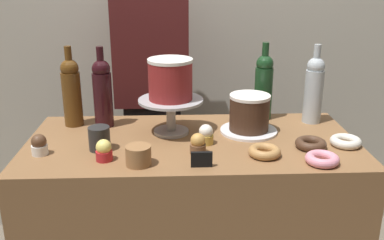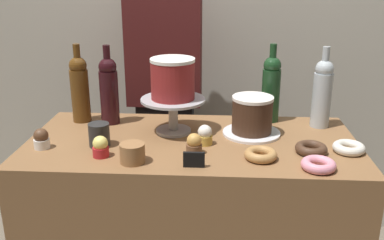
{
  "view_description": "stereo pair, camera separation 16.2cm",
  "coord_description": "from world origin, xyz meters",
  "px_view_note": "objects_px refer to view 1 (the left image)",
  "views": [
    {
      "loc": [
        -0.07,
        -1.53,
        1.5
      ],
      "look_at": [
        0.0,
        0.0,
        0.96
      ],
      "focal_mm": 41.01,
      "sensor_mm": 36.0,
      "label": 1
    },
    {
      "loc": [
        0.1,
        -1.53,
        1.5
      ],
      "look_at": [
        0.0,
        0.0,
        0.96
      ],
      "focal_mm": 41.01,
      "sensor_mm": 36.0,
      "label": 2
    }
  ],
  "objects_px": {
    "cupcake_chocolate": "(39,145)",
    "donut_maple": "(265,152)",
    "wine_bottle_amber": "(71,91)",
    "coffee_cup_ceramic": "(99,138)",
    "white_layer_cake": "(170,79)",
    "barista_figure": "(153,104)",
    "donut_pink": "(322,159)",
    "chocolate_round_cake": "(249,112)",
    "price_sign_chalkboard": "(202,159)",
    "cupcake_caramel": "(198,144)",
    "wine_bottle_dark_red": "(102,92)",
    "wine_bottle_clear": "(314,88)",
    "cupcake_vanilla": "(206,135)",
    "cake_stand_pedestal": "(171,110)",
    "donut_chocolate": "(311,144)",
    "cookie_stack": "(138,156)",
    "cupcake_lemon": "(104,151)",
    "wine_bottle_green": "(264,85)",
    "donut_sugar": "(346,141)"
  },
  "relations": [
    {
      "from": "cupcake_vanilla",
      "to": "price_sign_chalkboard",
      "type": "height_order",
      "value": "cupcake_vanilla"
    },
    {
      "from": "cake_stand_pedestal",
      "to": "wine_bottle_dark_red",
      "type": "bearing_deg",
      "value": 160.96
    },
    {
      "from": "cupcake_vanilla",
      "to": "barista_figure",
      "type": "height_order",
      "value": "barista_figure"
    },
    {
      "from": "wine_bottle_amber",
      "to": "wine_bottle_clear",
      "type": "xyz_separation_m",
      "value": [
        0.99,
        -0.0,
        0.0
      ]
    },
    {
      "from": "cupcake_chocolate",
      "to": "donut_pink",
      "type": "bearing_deg",
      "value": -6.98
    },
    {
      "from": "donut_maple",
      "to": "donut_sugar",
      "type": "height_order",
      "value": "same"
    },
    {
      "from": "chocolate_round_cake",
      "to": "wine_bottle_green",
      "type": "xyz_separation_m",
      "value": [
        0.09,
        0.17,
        0.06
      ]
    },
    {
      "from": "wine_bottle_dark_red",
      "to": "donut_sugar",
      "type": "bearing_deg",
      "value": -15.54
    },
    {
      "from": "cupcake_vanilla",
      "to": "donut_chocolate",
      "type": "height_order",
      "value": "cupcake_vanilla"
    },
    {
      "from": "wine_bottle_green",
      "to": "donut_chocolate",
      "type": "xyz_separation_m",
      "value": [
        0.11,
        -0.34,
        -0.13
      ]
    },
    {
      "from": "barista_figure",
      "to": "chocolate_round_cake",
      "type": "bearing_deg",
      "value": -52.96
    },
    {
      "from": "white_layer_cake",
      "to": "donut_sugar",
      "type": "height_order",
      "value": "white_layer_cake"
    },
    {
      "from": "barista_figure",
      "to": "cupcake_chocolate",
      "type": "bearing_deg",
      "value": -116.61
    },
    {
      "from": "cupcake_chocolate",
      "to": "donut_maple",
      "type": "distance_m",
      "value": 0.78
    },
    {
      "from": "donut_chocolate",
      "to": "donut_maple",
      "type": "bearing_deg",
      "value": -160.63
    },
    {
      "from": "wine_bottle_dark_red",
      "to": "wine_bottle_clear",
      "type": "height_order",
      "value": "same"
    },
    {
      "from": "wine_bottle_green",
      "to": "donut_chocolate",
      "type": "distance_m",
      "value": 0.38
    },
    {
      "from": "cupcake_chocolate",
      "to": "donut_maple",
      "type": "height_order",
      "value": "cupcake_chocolate"
    },
    {
      "from": "cupcake_vanilla",
      "to": "donut_chocolate",
      "type": "bearing_deg",
      "value": -8.62
    },
    {
      "from": "cupcake_caramel",
      "to": "white_layer_cake",
      "type": "bearing_deg",
      "value": 114.43
    },
    {
      "from": "donut_chocolate",
      "to": "wine_bottle_amber",
      "type": "bearing_deg",
      "value": 162.43
    },
    {
      "from": "cookie_stack",
      "to": "price_sign_chalkboard",
      "type": "bearing_deg",
      "value": -6.68
    },
    {
      "from": "cupcake_vanilla",
      "to": "coffee_cup_ceramic",
      "type": "relative_size",
      "value": 0.87
    },
    {
      "from": "wine_bottle_amber",
      "to": "barista_figure",
      "type": "xyz_separation_m",
      "value": [
        0.3,
        0.42,
        -0.19
      ]
    },
    {
      "from": "white_layer_cake",
      "to": "barista_figure",
      "type": "xyz_separation_m",
      "value": [
        -0.1,
        0.53,
        -0.26
      ]
    },
    {
      "from": "donut_chocolate",
      "to": "price_sign_chalkboard",
      "type": "xyz_separation_m",
      "value": [
        -0.4,
        -0.14,
        0.01
      ]
    },
    {
      "from": "cupcake_lemon",
      "to": "cupcake_chocolate",
      "type": "bearing_deg",
      "value": 165.54
    },
    {
      "from": "donut_maple",
      "to": "coffee_cup_ceramic",
      "type": "xyz_separation_m",
      "value": [
        -0.57,
        0.08,
        0.03
      ]
    },
    {
      "from": "cupcake_vanilla",
      "to": "cookie_stack",
      "type": "height_order",
      "value": "cupcake_vanilla"
    },
    {
      "from": "wine_bottle_amber",
      "to": "wine_bottle_green",
      "type": "xyz_separation_m",
      "value": [
        0.79,
        0.05,
        0.0
      ]
    },
    {
      "from": "wine_bottle_amber",
      "to": "cupcake_vanilla",
      "type": "relative_size",
      "value": 4.38
    },
    {
      "from": "wine_bottle_amber",
      "to": "chocolate_round_cake",
      "type": "bearing_deg",
      "value": -9.24
    },
    {
      "from": "cake_stand_pedestal",
      "to": "cupcake_lemon",
      "type": "distance_m",
      "value": 0.34
    },
    {
      "from": "white_layer_cake",
      "to": "donut_maple",
      "type": "distance_m",
      "value": 0.45
    },
    {
      "from": "cupcake_caramel",
      "to": "barista_figure",
      "type": "bearing_deg",
      "value": 104.43
    },
    {
      "from": "cupcake_caramel",
      "to": "cupcake_chocolate",
      "type": "bearing_deg",
      "value": 178.45
    },
    {
      "from": "wine_bottle_clear",
      "to": "donut_sugar",
      "type": "height_order",
      "value": "wine_bottle_clear"
    },
    {
      "from": "cookie_stack",
      "to": "coffee_cup_ceramic",
      "type": "distance_m",
      "value": 0.2
    },
    {
      "from": "wine_bottle_amber",
      "to": "coffee_cup_ceramic",
      "type": "xyz_separation_m",
      "value": [
        0.15,
        -0.27,
        -0.1
      ]
    },
    {
      "from": "cupcake_vanilla",
      "to": "cookie_stack",
      "type": "xyz_separation_m",
      "value": [
        -0.23,
        -0.17,
        -0.0
      ]
    },
    {
      "from": "donut_chocolate",
      "to": "price_sign_chalkboard",
      "type": "height_order",
      "value": "price_sign_chalkboard"
    },
    {
      "from": "donut_sugar",
      "to": "price_sign_chalkboard",
      "type": "bearing_deg",
      "value": -163.69
    },
    {
      "from": "cupcake_lemon",
      "to": "price_sign_chalkboard",
      "type": "xyz_separation_m",
      "value": [
        0.32,
        -0.07,
        -0.01
      ]
    },
    {
      "from": "wine_bottle_amber",
      "to": "cookie_stack",
      "type": "relative_size",
      "value": 3.87
    },
    {
      "from": "price_sign_chalkboard",
      "to": "donut_maple",
      "type": "bearing_deg",
      "value": 19.27
    },
    {
      "from": "coffee_cup_ceramic",
      "to": "white_layer_cake",
      "type": "bearing_deg",
      "value": 31.61
    },
    {
      "from": "cupcake_vanilla",
      "to": "cake_stand_pedestal",
      "type": "bearing_deg",
      "value": 137.43
    },
    {
      "from": "wine_bottle_amber",
      "to": "cupcake_vanilla",
      "type": "distance_m",
      "value": 0.58
    },
    {
      "from": "cupcake_vanilla",
      "to": "wine_bottle_amber",
      "type": "bearing_deg",
      "value": 156.55
    },
    {
      "from": "donut_maple",
      "to": "coffee_cup_ceramic",
      "type": "distance_m",
      "value": 0.58
    }
  ]
}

